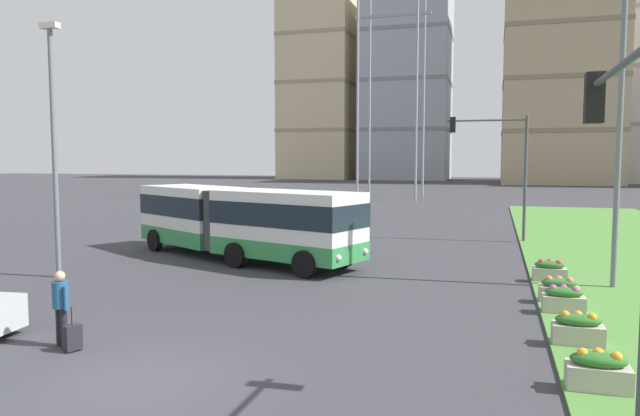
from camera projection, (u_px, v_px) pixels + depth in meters
name	position (u px, v px, depth m)	size (l,w,h in m)	color
ground_plane	(134.00, 383.00, 11.13)	(260.00, 260.00, 0.00)	#38383D
articulated_bus	(239.00, 221.00, 24.67)	(11.69, 7.13, 3.00)	silver
car_black_sedan	(270.00, 219.00, 34.13)	(4.55, 2.35, 1.58)	black
pedestrian_crossing	(61.00, 303.00, 13.21)	(0.54, 0.36, 1.74)	black
rolling_suitcase	(72.00, 337.00, 12.95)	(0.36, 0.43, 0.97)	#232328
flower_planter_0	(598.00, 370.00, 10.61)	(1.10, 0.56, 0.74)	#B7AD9E
flower_planter_1	(578.00, 328.00, 13.22)	(1.10, 0.56, 0.74)	#B7AD9E
flower_planter_2	(564.00, 299.00, 15.98)	(1.10, 0.56, 0.74)	#B7AD9E
flower_planter_3	(559.00, 289.00, 17.18)	(1.10, 0.56, 0.74)	#B7AD9E
flower_planter_4	(550.00, 270.00, 20.11)	(1.10, 0.56, 0.74)	#B7AD9E
traffic_light_far_right	(500.00, 156.00, 29.85)	(4.03, 0.28, 6.42)	#474C51
traffic_light_near_right	(623.00, 186.00, 7.06)	(0.28, 4.31, 5.63)	#474C51
streetlight_left	(54.00, 140.00, 20.67)	(0.70, 0.28, 8.98)	slate
streetlight_median	(620.00, 121.00, 18.65)	(0.70, 0.28, 10.04)	slate
apartment_tower_west	(322.00, 64.00, 126.30)	(15.03, 18.11, 49.17)	beige
apartment_tower_westcentre	(407.00, 85.00, 120.93)	(17.41, 17.15, 39.02)	#9EA3AD
apartment_tower_centre	(562.00, 58.00, 98.10)	(18.82, 15.41, 42.20)	tan
apartment_tower_eastcentre	(605.00, 48.00, 105.57)	(20.77, 18.69, 48.25)	silver
transmission_pylon	(392.00, 46.00, 61.13)	(9.00, 6.24, 29.28)	gray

